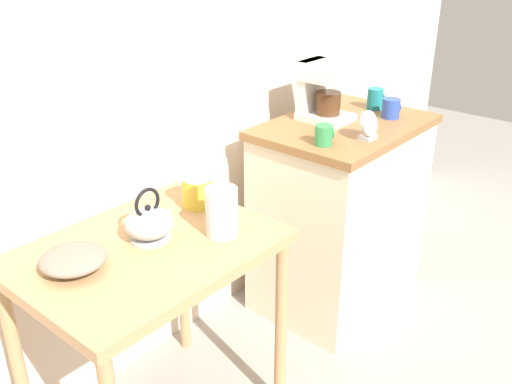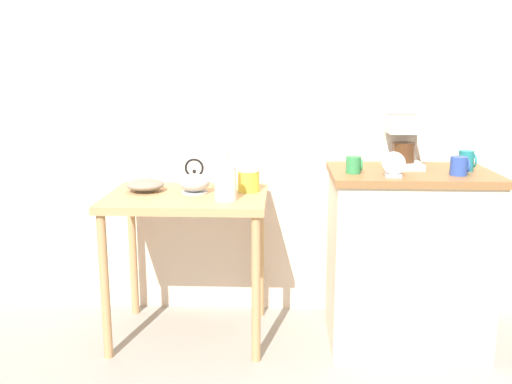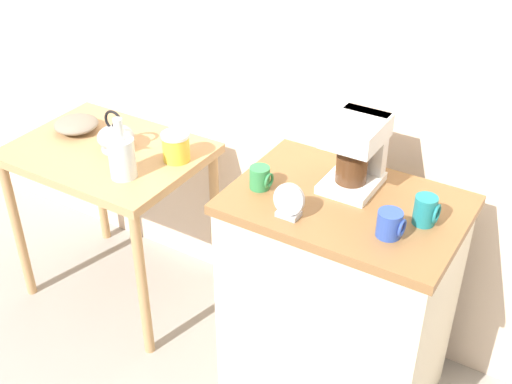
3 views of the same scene
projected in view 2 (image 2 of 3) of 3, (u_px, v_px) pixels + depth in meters
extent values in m
plane|color=gray|center=(297.00, 343.00, 2.96)|extent=(8.00, 8.00, 0.00)
cube|color=beige|center=(316.00, 70.00, 3.14)|extent=(4.40, 0.10, 2.80)
cube|color=tan|center=(187.00, 198.00, 2.90)|extent=(0.81, 0.61, 0.04)
cylinder|color=tan|center=(105.00, 287.00, 2.74)|extent=(0.04, 0.04, 0.74)
cylinder|color=tan|center=(256.00, 290.00, 2.71)|extent=(0.04, 0.04, 0.74)
cylinder|color=tan|center=(133.00, 253.00, 3.26)|extent=(0.04, 0.04, 0.74)
cylinder|color=tan|center=(260.00, 255.00, 3.23)|extent=(0.04, 0.04, 0.74)
cube|color=beige|center=(406.00, 262.00, 2.90)|extent=(0.77, 0.53, 0.87)
cube|color=olive|center=(411.00, 174.00, 2.81)|extent=(0.80, 0.56, 0.04)
cylinder|color=gray|center=(146.00, 191.00, 2.96)|extent=(0.09, 0.09, 0.01)
ellipsoid|color=gray|center=(145.00, 185.00, 2.96)|extent=(0.20, 0.20, 0.05)
cylinder|color=#B2B5BA|center=(195.00, 192.00, 2.92)|extent=(0.13, 0.13, 0.01)
ellipsoid|color=#B2B5BA|center=(195.00, 182.00, 2.91)|extent=(0.16, 0.16, 0.09)
cone|color=#B2B5BA|center=(209.00, 182.00, 2.91)|extent=(0.08, 0.03, 0.06)
sphere|color=black|center=(194.00, 171.00, 2.90)|extent=(0.02, 0.02, 0.02)
torus|color=black|center=(194.00, 168.00, 2.89)|extent=(0.10, 0.01, 0.10)
cylinder|color=silver|center=(226.00, 184.00, 2.74)|extent=(0.11, 0.11, 0.17)
cylinder|color=silver|center=(225.00, 158.00, 2.72)|extent=(0.04, 0.04, 0.09)
cylinder|color=gold|center=(249.00, 181.00, 2.96)|extent=(0.11, 0.11, 0.11)
cylinder|color=white|center=(249.00, 170.00, 2.94)|extent=(0.12, 0.12, 0.01)
cube|color=white|center=(403.00, 165.00, 2.89)|extent=(0.18, 0.22, 0.03)
cube|color=white|center=(400.00, 140.00, 2.95)|extent=(0.16, 0.05, 0.26)
cube|color=white|center=(405.00, 124.00, 2.84)|extent=(0.18, 0.22, 0.08)
cylinder|color=#4C2D19|center=(404.00, 152.00, 2.86)|extent=(0.11, 0.11, 0.10)
cylinder|color=teal|center=(466.00, 161.00, 2.79)|extent=(0.07, 0.07, 0.10)
torus|color=teal|center=(474.00, 161.00, 2.79)|extent=(0.01, 0.07, 0.07)
cylinder|color=#338C4C|center=(353.00, 165.00, 2.73)|extent=(0.07, 0.07, 0.08)
torus|color=#338C4C|center=(361.00, 165.00, 2.72)|extent=(0.01, 0.06, 0.06)
cylinder|color=#2D4CAD|center=(459.00, 166.00, 2.67)|extent=(0.08, 0.08, 0.09)
torus|color=#2D4CAD|center=(468.00, 166.00, 2.67)|extent=(0.01, 0.06, 0.06)
cube|color=#B2B5BA|center=(393.00, 175.00, 2.63)|extent=(0.08, 0.05, 0.02)
cylinder|color=#B2B5BA|center=(394.00, 163.00, 2.61)|extent=(0.11, 0.05, 0.11)
cylinder|color=black|center=(394.00, 163.00, 2.61)|extent=(0.09, 0.04, 0.09)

